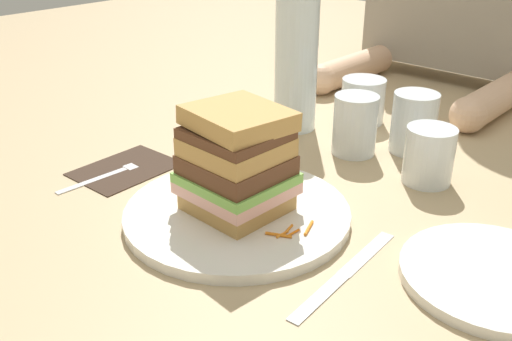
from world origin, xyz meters
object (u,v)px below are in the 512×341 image
at_px(juice_glass, 429,158).
at_px(empty_tumbler_0, 354,124).
at_px(napkin_dark, 126,168).
at_px(fork, 112,171).
at_px(water_bottle, 296,53).
at_px(knife, 343,275).
at_px(empty_tumbler_2, 363,101).
at_px(main_plate, 240,212).
at_px(empty_tumbler_1, 414,123).
at_px(side_plate, 494,276).
at_px(sandwich, 239,161).

distance_m(juice_glass, empty_tumbler_0, 0.14).
distance_m(napkin_dark, fork, 0.02).
xyz_separation_m(napkin_dark, water_bottle, (0.08, 0.30, 0.13)).
height_order(knife, empty_tumbler_2, empty_tumbler_2).
bearing_deg(main_plate, empty_tumbler_1, 80.43).
bearing_deg(empty_tumbler_2, napkin_dark, -110.05).
distance_m(napkin_dark, side_plate, 0.52).
bearing_deg(empty_tumbler_2, side_plate, -40.21).
xyz_separation_m(sandwich, empty_tumbler_2, (-0.07, 0.39, -0.04)).
height_order(juice_glass, empty_tumbler_2, juice_glass).
distance_m(sandwich, napkin_dark, 0.23).
xyz_separation_m(empty_tumbler_0, empty_tumbler_2, (-0.06, 0.12, -0.01)).
distance_m(main_plate, knife, 0.17).
relative_size(sandwich, empty_tumbler_1, 1.40).
height_order(water_bottle, empty_tumbler_2, water_bottle).
xyz_separation_m(empty_tumbler_0, empty_tumbler_1, (0.07, 0.07, 0.00)).
bearing_deg(sandwich, fork, -170.74).
xyz_separation_m(sandwich, water_bottle, (-0.14, 0.29, 0.05)).
xyz_separation_m(main_plate, side_plate, (0.29, 0.08, -0.00)).
height_order(fork, empty_tumbler_2, empty_tumbler_2).
bearing_deg(water_bottle, main_plate, -63.34).
distance_m(main_plate, juice_glass, 0.28).
bearing_deg(knife, napkin_dark, 179.40).
height_order(fork, empty_tumbler_0, empty_tumbler_0).
height_order(sandwich, juice_glass, sandwich).
bearing_deg(water_bottle, knife, -44.29).
relative_size(sandwich, water_bottle, 0.46).
bearing_deg(empty_tumbler_1, napkin_dark, -128.72).
bearing_deg(empty_tumbler_2, juice_glass, -35.37).
height_order(empty_tumbler_2, side_plate, empty_tumbler_2).
distance_m(sandwich, juice_glass, 0.28).
height_order(empty_tumbler_0, empty_tumbler_2, empty_tumbler_0).
bearing_deg(napkin_dark, fork, -92.32).
bearing_deg(empty_tumbler_2, water_bottle, -124.24).
height_order(juice_glass, empty_tumbler_0, empty_tumbler_0).
distance_m(empty_tumbler_2, side_plate, 0.47).
bearing_deg(empty_tumbler_2, empty_tumbler_1, -24.16).
bearing_deg(empty_tumbler_2, sandwich, -79.31).
relative_size(napkin_dark, juice_glass, 1.77).
bearing_deg(water_bottle, fork, -103.57).
bearing_deg(empty_tumbler_0, empty_tumbler_2, 117.07).
xyz_separation_m(fork, side_plate, (0.51, 0.12, 0.00)).
xyz_separation_m(main_plate, empty_tumbler_0, (-0.01, 0.26, 0.04)).
relative_size(water_bottle, side_plate, 1.48).
relative_size(fork, empty_tumbler_0, 1.79).
bearing_deg(empty_tumbler_0, knife, -57.80).
bearing_deg(empty_tumbler_0, sandwich, -87.92).
xyz_separation_m(water_bottle, empty_tumbler_0, (0.13, -0.02, -0.08)).
bearing_deg(fork, sandwich, 9.26).
bearing_deg(main_plate, sandwich, 131.47).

